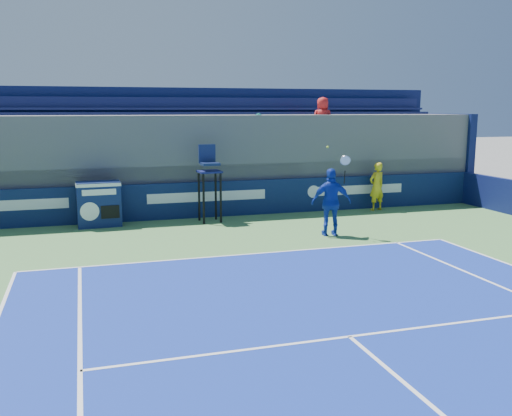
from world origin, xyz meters
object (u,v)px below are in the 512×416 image
object	(u,v)px
umpire_chair	(209,175)
tennis_player	(331,202)
match_clock	(99,203)
ball_person	(377,186)

from	to	relation	value
umpire_chair	tennis_player	bearing A→B (deg)	-46.67
match_clock	umpire_chair	world-z (taller)	umpire_chair
match_clock	umpire_chair	distance (m)	3.53
tennis_player	umpire_chair	bearing A→B (deg)	133.33
umpire_chair	match_clock	bearing A→B (deg)	175.59
umpire_chair	tennis_player	xyz separation A→B (m)	(2.87, -3.04, -0.55)
ball_person	match_clock	size ratio (longest dim) A/B	1.23
ball_person	umpire_chair	xyz separation A→B (m)	(-6.14, -0.27, 0.66)
ball_person	tennis_player	size ratio (longest dim) A/B	0.67
match_clock	tennis_player	xyz separation A→B (m)	(6.30, -3.31, 0.24)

